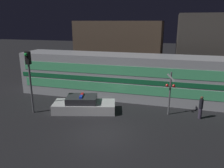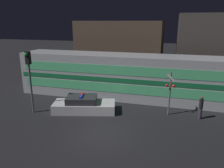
{
  "view_description": "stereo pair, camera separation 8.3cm",
  "coord_description": "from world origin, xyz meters",
  "px_view_note": "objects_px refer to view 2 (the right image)",
  "views": [
    {
      "loc": [
        3.72,
        -11.28,
        6.56
      ],
      "look_at": [
        -0.76,
        5.0,
        1.71
      ],
      "focal_mm": 35.0,
      "sensor_mm": 36.0,
      "label": 1
    },
    {
      "loc": [
        3.79,
        -11.26,
        6.56
      ],
      "look_at": [
        -0.76,
        5.0,
        1.71
      ],
      "focal_mm": 35.0,
      "sensor_mm": 36.0,
      "label": 2
    }
  ],
  "objects_px": {
    "pedestrian": "(201,107)",
    "traffic_light_corner": "(29,71)",
    "train": "(136,77)",
    "crossing_signal_near": "(170,91)",
    "police_car": "(84,105)"
  },
  "relations": [
    {
      "from": "police_car",
      "to": "pedestrian",
      "type": "bearing_deg",
      "value": -7.76
    },
    {
      "from": "police_car",
      "to": "traffic_light_corner",
      "type": "relative_size",
      "value": 1.07
    },
    {
      "from": "police_car",
      "to": "pedestrian",
      "type": "xyz_separation_m",
      "value": [
        8.33,
        0.95,
        0.35
      ]
    },
    {
      "from": "train",
      "to": "traffic_light_corner",
      "type": "bearing_deg",
      "value": -142.23
    },
    {
      "from": "traffic_light_corner",
      "to": "police_car",
      "type": "bearing_deg",
      "value": 19.01
    },
    {
      "from": "train",
      "to": "crossing_signal_near",
      "type": "bearing_deg",
      "value": -45.74
    },
    {
      "from": "train",
      "to": "crossing_signal_near",
      "type": "distance_m",
      "value": 4.2
    },
    {
      "from": "train",
      "to": "pedestrian",
      "type": "bearing_deg",
      "value": -31.44
    },
    {
      "from": "traffic_light_corner",
      "to": "train",
      "type": "bearing_deg",
      "value": 37.77
    },
    {
      "from": "police_car",
      "to": "train",
      "type": "bearing_deg",
      "value": 36.96
    },
    {
      "from": "crossing_signal_near",
      "to": "traffic_light_corner",
      "type": "height_order",
      "value": "traffic_light_corner"
    },
    {
      "from": "crossing_signal_near",
      "to": "traffic_light_corner",
      "type": "distance_m",
      "value": 10.09
    },
    {
      "from": "traffic_light_corner",
      "to": "pedestrian",
      "type": "bearing_deg",
      "value": 10.37
    },
    {
      "from": "pedestrian",
      "to": "crossing_signal_near",
      "type": "relative_size",
      "value": 0.52
    },
    {
      "from": "pedestrian",
      "to": "traffic_light_corner",
      "type": "bearing_deg",
      "value": -169.63
    }
  ]
}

